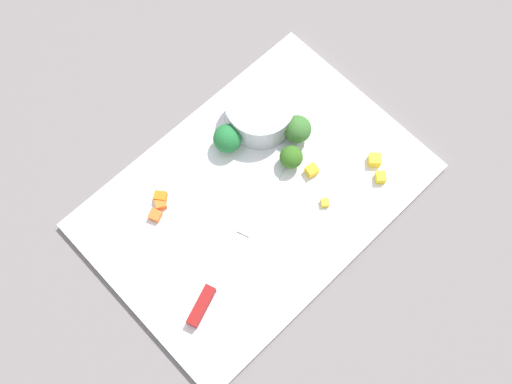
{
  "coord_description": "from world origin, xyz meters",
  "views": [
    {
      "loc": [
        -0.21,
        -0.22,
        0.81
      ],
      "look_at": [
        0.0,
        0.0,
        0.02
      ],
      "focal_mm": 41.77,
      "sensor_mm": 36.0,
      "label": 1
    }
  ],
  "objects": [
    {
      "name": "cutting_board",
      "position": [
        0.0,
        0.0,
        0.01
      ],
      "size": [
        0.47,
        0.32,
        0.01
      ],
      "primitive_type": "cube",
      "color": "white",
      "rests_on": "ground_plane"
    },
    {
      "name": "pepper_dice_0",
      "position": [
        0.16,
        -0.08,
        0.02
      ],
      "size": [
        0.02,
        0.02,
        0.02
      ],
      "primitive_type": "cube",
      "rotation": [
        0.0,
        0.0,
        0.78
      ],
      "color": "yellow",
      "rests_on": "cutting_board"
    },
    {
      "name": "broccoli_floret_2",
      "position": [
        0.07,
        -0.0,
        0.03
      ],
      "size": [
        0.03,
        0.03,
        0.04
      ],
      "color": "#92AF5F",
      "rests_on": "cutting_board"
    },
    {
      "name": "prep_bowl",
      "position": [
        0.09,
        0.08,
        0.04
      ],
      "size": [
        0.1,
        0.1,
        0.05
      ],
      "primitive_type": "cylinder",
      "color": "#B1B9B9",
      "rests_on": "cutting_board"
    },
    {
      "name": "carrot_dice_2",
      "position": [
        -0.13,
        0.07,
        0.02
      ],
      "size": [
        0.02,
        0.02,
        0.01
      ],
      "primitive_type": "cube",
      "rotation": [
        0.0,
        0.0,
        0.42
      ],
      "color": "orange",
      "rests_on": "cutting_board"
    },
    {
      "name": "pepper_dice_3",
      "position": [
        0.15,
        -0.11,
        0.02
      ],
      "size": [
        0.02,
        0.02,
        0.01
      ],
      "primitive_type": "cube",
      "rotation": [
        0.0,
        0.0,
        0.84
      ],
      "color": "yellow",
      "rests_on": "cutting_board"
    },
    {
      "name": "broccoli_floret_1",
      "position": [
        0.02,
        0.08,
        0.04
      ],
      "size": [
        0.04,
        0.04,
        0.04
      ],
      "color": "#91B75E",
      "rests_on": "cutting_board"
    },
    {
      "name": "pepper_dice_1",
      "position": [
        0.06,
        -0.08,
        0.02
      ],
      "size": [
        0.02,
        0.02,
        0.01
      ],
      "primitive_type": "cube",
      "rotation": [
        0.0,
        0.0,
        0.91
      ],
      "color": "yellow",
      "rests_on": "cutting_board"
    },
    {
      "name": "ground_plane",
      "position": [
        0.0,
        0.0,
        0.0
      ],
      "size": [
        4.0,
        4.0,
        0.0
      ],
      "primitive_type": "plane",
      "color": "slate"
    },
    {
      "name": "carrot_dice_1",
      "position": [
        -0.11,
        0.08,
        0.02
      ],
      "size": [
        0.02,
        0.02,
        0.01
      ],
      "primitive_type": "cube",
      "rotation": [
        0.0,
        0.0,
        2.68
      ],
      "color": "orange",
      "rests_on": "cutting_board"
    },
    {
      "name": "pepper_dice_2",
      "position": [
        0.08,
        -0.03,
        0.02
      ],
      "size": [
        0.02,
        0.02,
        0.02
      ],
      "primitive_type": "cube",
      "rotation": [
        0.0,
        0.0,
        1.35
      ],
      "color": "yellow",
      "rests_on": "cutting_board"
    },
    {
      "name": "broccoli_floret_0",
      "position": [
        0.11,
        0.02,
        0.04
      ],
      "size": [
        0.04,
        0.04,
        0.05
      ],
      "color": "#91BB58",
      "rests_on": "cutting_board"
    },
    {
      "name": "carrot_dice_0",
      "position": [
        -0.1,
        0.09,
        0.02
      ],
      "size": [
        0.02,
        0.02,
        0.01
      ],
      "primitive_type": "cube",
      "rotation": [
        0.0,
        0.0,
        2.26
      ],
      "color": "orange",
      "rests_on": "cutting_board"
    },
    {
      "name": "chef_knife",
      "position": [
        -0.09,
        -0.04,
        0.02
      ],
      "size": [
        0.31,
        0.13,
        0.02
      ],
      "rotation": [
        0.0,
        0.0,
        0.35
      ],
      "color": "silver",
      "rests_on": "cutting_board"
    }
  ]
}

